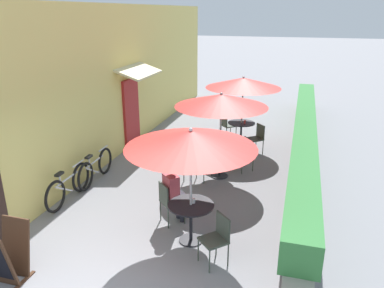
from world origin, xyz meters
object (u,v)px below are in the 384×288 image
at_px(coffee_cup_near, 193,201).
at_px(bicycle_leaning, 69,186).
at_px(seated_patron_near_left, 174,191).
at_px(cafe_chair_mid_right, 195,164).
at_px(coffee_cup_far, 245,122).
at_px(menu_board, 7,254).
at_px(cafe_chair_near_right, 217,236).
at_px(patio_table_far, 241,128).
at_px(cafe_chair_mid_left, 242,151).
at_px(patio_umbrella_near, 191,139).
at_px(patio_umbrella_far, 243,83).
at_px(bicycle_second, 96,168).
at_px(patio_table_mid, 220,156).
at_px(cafe_chair_near_left, 169,200).
at_px(cafe_chair_far_right, 227,124).
at_px(patio_umbrella_mid, 221,100).
at_px(patio_table_near, 191,214).
at_px(cafe_chair_far_left, 257,137).

distance_m(coffee_cup_near, bicycle_leaning, 3.17).
relative_size(seated_patron_near_left, coffee_cup_near, 13.89).
bearing_deg(coffee_cup_near, cafe_chair_mid_right, 104.99).
relative_size(coffee_cup_far, menu_board, 0.09).
height_order(cafe_chair_near_right, patio_table_far, cafe_chair_near_right).
bearing_deg(cafe_chair_mid_left, seated_patron_near_left, 27.63).
height_order(cafe_chair_near_right, cafe_chair_mid_left, same).
bearing_deg(cafe_chair_mid_right, seated_patron_near_left, -133.99).
bearing_deg(patio_table_far, menu_board, -108.82).
bearing_deg(coffee_cup_near, patio_umbrella_near, -111.28).
relative_size(patio_umbrella_far, bicycle_second, 1.34).
xyz_separation_m(coffee_cup_near, coffee_cup_far, (0.11, 5.29, 0.00)).
xyz_separation_m(patio_table_mid, menu_board, (-2.32, -4.76, -0.10)).
bearing_deg(seated_patron_near_left, patio_table_far, 127.95).
relative_size(cafe_chair_near_left, bicycle_second, 0.51).
relative_size(patio_table_far, menu_board, 0.88).
bearing_deg(cafe_chair_far_right, patio_umbrella_mid, -33.39).
xyz_separation_m(patio_umbrella_near, cafe_chair_far_right, (-0.53, 5.93, -1.47)).
xyz_separation_m(patio_umbrella_far, cafe_chair_far_right, (-0.56, 0.52, -1.47)).
bearing_deg(patio_table_mid, seated_patron_near_left, -99.50).
bearing_deg(cafe_chair_near_right, patio_table_far, -40.14).
bearing_deg(patio_table_far, patio_table_near, -90.26).
height_order(cafe_chair_far_right, bicycle_second, cafe_chair_far_right).
bearing_deg(patio_table_near, cafe_chair_near_left, 141.44).
distance_m(patio_table_near, coffee_cup_far, 5.37).
distance_m(seated_patron_near_left, patio_umbrella_mid, 2.76).
bearing_deg(patio_umbrella_far, patio_table_far, 180.00).
bearing_deg(cafe_chair_far_right, cafe_chair_far_left, 5.76).
bearing_deg(patio_umbrella_mid, cafe_chair_near_left, -100.95).
bearing_deg(cafe_chair_mid_left, patio_umbrella_mid, 5.76).
bearing_deg(cafe_chair_mid_right, patio_umbrella_far, 32.52).
bearing_deg(cafe_chair_near_right, patio_table_near, 5.76).
distance_m(seated_patron_near_left, coffee_cup_far, 4.85).
xyz_separation_m(cafe_chair_far_right, coffee_cup_far, (0.67, -0.57, 0.28)).
bearing_deg(cafe_chair_mid_left, cafe_chair_far_right, -115.70).
xyz_separation_m(patio_umbrella_near, cafe_chair_near_left, (-0.60, 0.47, -1.47)).
xyz_separation_m(seated_patron_near_left, bicycle_second, (-2.48, 1.25, -0.33)).
bearing_deg(patio_umbrella_mid, cafe_chair_near_right, -78.26).
bearing_deg(patio_umbrella_near, patio_table_far, 89.74).
bearing_deg(patio_umbrella_far, bicycle_second, -129.92).
xyz_separation_m(coffee_cup_near, cafe_chair_mid_right, (-0.61, 2.29, -0.28)).
height_order(cafe_chair_near_left, cafe_chair_near_right, same).
height_order(patio_table_far, patio_umbrella_far, patio_umbrella_far).
height_order(coffee_cup_far, menu_board, menu_board).
height_order(cafe_chair_mid_left, cafe_chair_mid_right, same).
relative_size(cafe_chair_near_right, patio_table_mid, 1.04).
xyz_separation_m(coffee_cup_far, bicycle_leaning, (-3.17, -4.64, -0.44)).
height_order(patio_umbrella_near, coffee_cup_near, patio_umbrella_near).
height_order(cafe_chair_near_left, bicycle_second, cafe_chair_near_left).
relative_size(patio_umbrella_mid, bicycle_second, 1.34).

